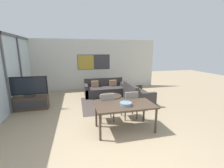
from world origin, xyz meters
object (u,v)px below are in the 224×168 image
object	(u,v)px
television	(29,87)
fruit_bowl	(126,104)
tv_console	(31,103)
dining_table	(125,107)
coffee_table	(110,98)
sofa_side	(137,96)
dining_chair_centre	(130,104)
sofa_main	(105,90)
dining_chair_left	(107,106)

from	to	relation	value
television	fruit_bowl	xyz separation A→B (m)	(2.98, -2.30, -0.10)
tv_console	dining_table	world-z (taller)	dining_table
coffee_table	dining_table	xyz separation A→B (m)	(-0.08, -2.15, 0.40)
coffee_table	tv_console	bearing A→B (deg)	178.37
sofa_side	dining_chair_centre	xyz separation A→B (m)	(-0.82, -1.43, 0.24)
sofa_main	dining_chair_left	world-z (taller)	dining_chair_left
fruit_bowl	television	bearing A→B (deg)	142.33
dining_table	dining_chair_left	distance (m)	0.74
tv_console	fruit_bowl	size ratio (longest dim) A/B	3.82
television	sofa_main	size ratio (longest dim) A/B	0.66
dining_chair_centre	tv_console	bearing A→B (deg)	154.65
sofa_side	dining_chair_left	xyz separation A→B (m)	(-1.60, -1.46, 0.24)
dining_table	dining_chair_left	size ratio (longest dim) A/B	1.74
sofa_side	fruit_bowl	distance (m)	2.50
tv_console	dining_table	xyz separation A→B (m)	(2.98, -2.24, 0.41)
sofa_main	coffee_table	size ratio (longest dim) A/B	2.10
television	coffee_table	world-z (taller)	television
coffee_table	dining_chair_centre	distance (m)	1.56
tv_console	coffee_table	xyz separation A→B (m)	(3.05, -0.09, 0.01)
dining_chair_left	dining_chair_centre	world-z (taller)	same
fruit_bowl	dining_chair_centre	bearing A→B (deg)	61.00
dining_chair_left	coffee_table	bearing A→B (deg)	73.11
sofa_main	dining_chair_centre	bearing A→B (deg)	-83.67
sofa_main	dining_chair_centre	xyz separation A→B (m)	(0.31, -2.82, 0.23)
sofa_main	fruit_bowl	distance (m)	3.57
tv_console	sofa_main	bearing A→B (deg)	21.93
fruit_bowl	coffee_table	bearing A→B (deg)	88.01
sofa_main	coffee_table	world-z (taller)	sofa_main
sofa_main	fruit_bowl	size ratio (longest dim) A/B	6.06
dining_table	dining_chair_centre	world-z (taller)	dining_chair_centre
dining_table	dining_chair_left	xyz separation A→B (m)	(-0.39, 0.61, -0.16)
dining_chair_left	dining_chair_centre	bearing A→B (deg)	2.18
sofa_side	sofa_main	bearing A→B (deg)	39.11
sofa_side	dining_chair_left	distance (m)	2.18
coffee_table	dining_chair_centre	xyz separation A→B (m)	(0.31, -1.51, 0.24)
television	dining_chair_left	xyz separation A→B (m)	(2.59, -1.63, -0.38)
sofa_side	coffee_table	world-z (taller)	sofa_side
dining_chair_left	tv_console	bearing A→B (deg)	147.87
sofa_side	fruit_bowl	bearing A→B (deg)	150.33
television	dining_table	world-z (taller)	television
dining_chair_left	sofa_side	bearing A→B (deg)	42.24
sofa_main	coffee_table	distance (m)	1.32
television	fruit_bowl	size ratio (longest dim) A/B	3.98
television	fruit_bowl	world-z (taller)	television
tv_console	sofa_side	bearing A→B (deg)	-2.30
dining_chair_left	fruit_bowl	size ratio (longest dim) A/B	2.87
coffee_table	fruit_bowl	xyz separation A→B (m)	(-0.08, -2.21, 0.52)
dining_chair_left	television	bearing A→B (deg)	147.86
sofa_side	television	bearing A→B (deg)	87.69
dining_table	dining_chair_left	bearing A→B (deg)	122.40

